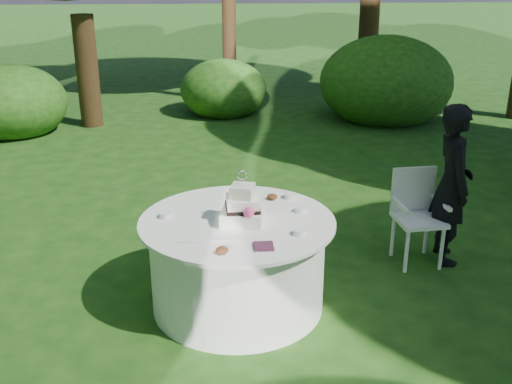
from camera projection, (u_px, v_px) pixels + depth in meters
ground at (238, 304)px, 5.00m from camera, size 80.00×80.00×0.00m
napkins at (264, 246)px, 4.26m from camera, size 0.14×0.14×0.02m
feather_plume at (206, 240)px, 4.36m from camera, size 0.48×0.07×0.01m
guest at (452, 184)px, 5.51m from camera, size 0.41×0.58×1.52m
table at (238, 263)px, 4.86m from camera, size 1.56×1.56×0.77m
cake at (243, 208)px, 4.65m from camera, size 0.37×0.37×0.43m
chair at (416, 209)px, 5.59m from camera, size 0.47×0.46×0.89m
votives at (264, 213)px, 4.81m from camera, size 1.19×0.85×0.04m
petal_cups at (250, 221)px, 4.64m from camera, size 0.54×1.08×0.05m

